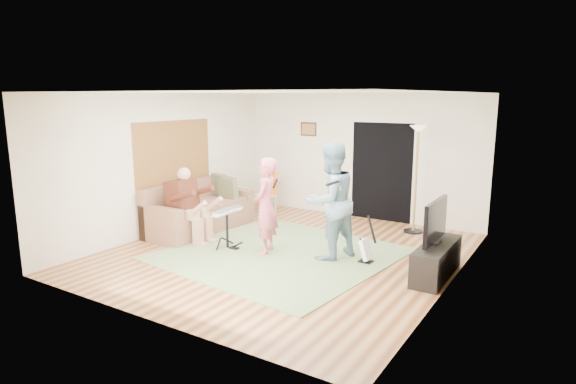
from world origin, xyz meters
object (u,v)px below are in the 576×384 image
(tv_cabinet, at_px, (437,260))
(sofa, at_px, (197,214))
(dining_chair, at_px, (265,199))
(television, at_px, (436,221))
(guitar_spare, at_px, (366,249))
(torchiere_lamp, at_px, (417,160))
(guitarist, at_px, (330,201))
(drum_kit, at_px, (227,231))
(singer, at_px, (265,206))

(tv_cabinet, bearing_deg, sofa, 179.25)
(dining_chair, distance_m, television, 4.70)
(guitar_spare, height_order, torchiere_lamp, torchiere_lamp)
(guitar_spare, bearing_deg, dining_chair, 150.47)
(guitar_spare, distance_m, television, 1.24)
(sofa, height_order, television, television)
(guitarist, bearing_deg, drum_kit, -52.52)
(tv_cabinet, bearing_deg, singer, -170.92)
(television, bearing_deg, drum_kit, -170.34)
(television, bearing_deg, singer, -170.75)
(drum_kit, xyz_separation_m, guitarist, (1.77, 0.50, 0.65))
(drum_kit, xyz_separation_m, singer, (0.72, 0.14, 0.51))
(torchiere_lamp, bearing_deg, guitar_spare, -92.22)
(guitarist, height_order, torchiere_lamp, torchiere_lamp)
(guitarist, relative_size, guitar_spare, 2.45)
(singer, xyz_separation_m, torchiere_lamp, (1.74, 2.61, 0.61))
(tv_cabinet, bearing_deg, guitarist, -177.10)
(guitar_spare, xyz_separation_m, torchiere_lamp, (0.08, 2.17, 1.21))
(guitar_spare, relative_size, tv_cabinet, 0.56)
(guitarist, xyz_separation_m, guitar_spare, (0.62, 0.09, -0.74))
(dining_chair, bearing_deg, tv_cabinet, -5.92)
(torchiere_lamp, relative_size, television, 2.07)
(television, bearing_deg, dining_chair, 156.95)
(guitar_spare, height_order, tv_cabinet, guitar_spare)
(singer, height_order, television, singer)
(guitar_spare, relative_size, torchiere_lamp, 0.38)
(sofa, relative_size, guitar_spare, 2.97)
(guitarist, height_order, tv_cabinet, guitarist)
(singer, xyz_separation_m, dining_chair, (-1.58, 2.27, -0.47))
(sofa, distance_m, guitarist, 3.14)
(sofa, relative_size, dining_chair, 2.39)
(guitarist, relative_size, tv_cabinet, 1.38)
(singer, relative_size, television, 1.63)
(singer, distance_m, guitarist, 1.11)
(tv_cabinet, height_order, television, television)
(sofa, xyz_separation_m, television, (4.75, -0.06, 0.53))
(drum_kit, height_order, torchiere_lamp, torchiere_lamp)
(drum_kit, relative_size, television, 0.71)
(tv_cabinet, relative_size, television, 1.38)
(singer, distance_m, torchiere_lamp, 3.20)
(guitar_spare, bearing_deg, torchiere_lamp, 87.78)
(singer, bearing_deg, television, 80.71)
(guitar_spare, distance_m, torchiere_lamp, 2.49)
(guitarist, height_order, dining_chair, guitarist)
(sofa, bearing_deg, drum_kit, -26.48)
(singer, bearing_deg, dining_chair, -163.81)
(torchiere_lamp, distance_m, dining_chair, 3.51)
(dining_chair, bearing_deg, sofa, -87.46)
(drum_kit, xyz_separation_m, guitar_spare, (2.38, 0.59, -0.09))
(sofa, bearing_deg, television, -0.75)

